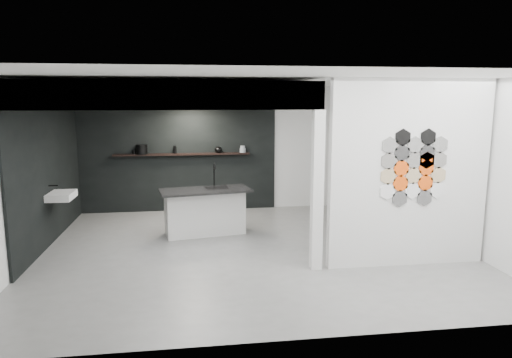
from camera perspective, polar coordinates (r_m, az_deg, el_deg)
The scene contains 17 objects.
floor at distance 7.79m, azimuth -0.43°, elevation -8.79°, with size 7.00×6.00×0.01m, color slate.
partition_panel at distance 7.16m, azimuth 18.59°, elevation 0.61°, with size 2.45×0.15×2.80m, color silver.
bay_clad_back at distance 10.38m, azimuth -9.73°, elevation 2.44°, with size 4.40×0.04×2.35m, color black.
bay_clad_left at distance 8.79m, azimuth -24.40°, elevation 0.39°, with size 0.04×4.00×2.35m, color black.
bulkhead at distance 8.33m, azimuth -10.41°, elevation 10.13°, with size 4.40×4.00×0.40m, color silver.
corner_column at distance 6.70m, azimuth 7.65°, elevation -1.52°, with size 0.16×0.16×2.35m, color silver.
fascia_beam at distance 6.41m, azimuth -11.14°, elevation 10.25°, with size 4.40×0.16×0.40m, color silver.
wall_basin at distance 8.60m, azimuth -23.15°, elevation -1.93°, with size 0.40×0.60×0.12m, color silver.
display_shelf at distance 10.26m, azimuth -9.21°, elevation 3.07°, with size 3.00×0.15×0.04m, color black.
kitchen_island at distance 8.59m, azimuth -6.39°, elevation -3.96°, with size 1.74×1.00×1.32m.
stockpot at distance 10.31m, azimuth -14.11°, elevation 3.61°, with size 0.25×0.25×0.20m, color black.
kettle at distance 10.26m, azimuth -4.72°, elevation 3.68°, with size 0.17×0.17×0.14m, color black.
glass_bowl at distance 10.31m, azimuth -1.68°, elevation 3.61°, with size 0.14×0.14×0.10m, color gray.
glass_vase at distance 10.31m, azimuth -1.68°, elevation 3.77°, with size 0.11×0.11×0.15m, color gray.
bottle_dark at distance 10.25m, azimuth -10.11°, elevation 3.64°, with size 0.06×0.06×0.17m, color black.
utensil_cup at distance 10.33m, azimuth -15.01°, elevation 3.27°, with size 0.07×0.07×0.09m, color black.
hex_tile_cluster at distance 7.09m, azimuth 19.19°, elevation 1.34°, with size 1.04×0.02×1.16m.
Camera 1 is at (-0.96, -7.33, 2.48)m, focal length 32.00 mm.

